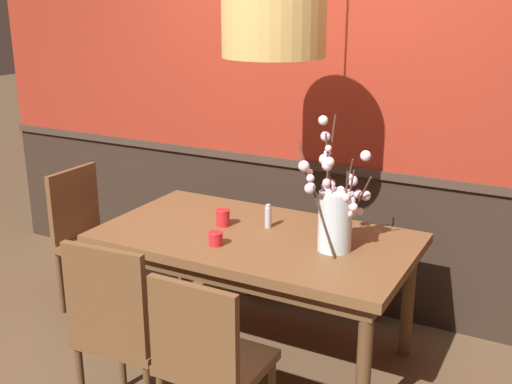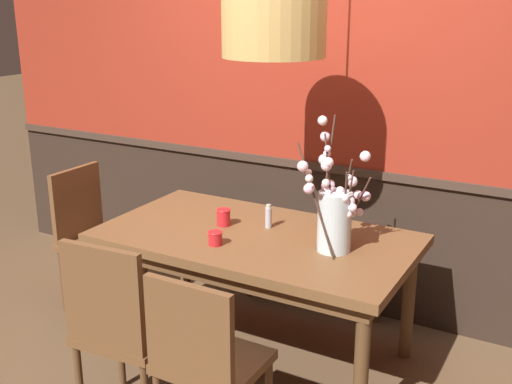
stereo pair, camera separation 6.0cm
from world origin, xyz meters
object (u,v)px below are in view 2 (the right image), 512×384
Objects in this scene: chair_head_west_end at (92,232)px; chair_near_side_left at (119,325)px; vase_with_blossoms at (335,214)px; candle_holder_nearer_center at (223,217)px; pendant_lamp at (274,27)px; chair_far_side_left at (288,219)px; dining_table at (256,249)px; chair_near_side_right at (204,357)px; candle_holder_nearer_edge at (215,238)px; chair_far_side_right at (362,229)px; condiment_bottle at (268,217)px.

chair_near_side_left is at bearing -41.66° from chair_head_west_end.
vase_with_blossoms is 7.12× the size of candle_holder_nearer_center.
chair_near_side_left is at bearing -108.31° from pendant_lamp.
dining_table is at bearing -75.37° from chair_far_side_left.
pendant_lamp is (0.06, 0.07, 1.18)m from dining_table.
chair_near_side_right is 1.70m from chair_head_west_end.
candle_holder_nearer_center reaches higher than dining_table.
chair_far_side_left is 1.30× the size of vase_with_blossoms.
chair_near_side_left is 9.84× the size of candle_holder_nearer_center.
dining_table is 2.48× the size of vase_with_blossoms.
dining_table is 21.64× the size of candle_holder_nearer_edge.
chair_far_side_right reaches higher than candle_holder_nearer_edge.
candle_holder_nearer_edge is (0.13, 0.62, 0.24)m from chair_near_side_left.
candle_holder_nearer_edge is 0.07× the size of pendant_lamp.
chair_head_west_end is at bearing 148.83° from chair_near_side_right.
dining_table is 0.53m from vase_with_blossoms.
chair_near_side_right is at bearing -75.19° from chair_far_side_left.
candle_holder_nearer_center is at bearing -158.51° from condiment_bottle.
vase_with_blossoms is (0.16, -0.90, 0.41)m from chair_far_side_right.
dining_table is 1.42× the size of pendant_lamp.
candle_holder_nearer_edge is at bearing 118.62° from chair_near_side_right.
candle_holder_nearer_center is at bearing 1.32° from chair_head_west_end.
chair_near_side_left reaches higher than chair_far_side_right.
dining_table is at bearing 74.00° from chair_near_side_left.
dining_table is 0.96m from chair_far_side_right.
vase_with_blossoms is at bearing 22.79° from candle_holder_nearer_edge.
chair_head_west_end is (-1.22, 0.01, -0.13)m from dining_table.
chair_far_side_left is (-0.23, 0.86, -0.14)m from dining_table.
pendant_lamp reaches higher than chair_far_side_right.
dining_table is 0.90m from chair_far_side_left.
vase_with_blossoms is (0.68, -0.86, 0.42)m from chair_far_side_left.
chair_far_side_left is at bearing -175.06° from chair_far_side_right.
chair_far_side_left is 0.82m from condiment_bottle.
chair_near_side_right is 0.77m from candle_holder_nearer_edge.
pendant_lamp is at bearing 71.69° from chair_near_side_left.
candle_holder_nearer_center is 0.71× the size of condiment_bottle.
chair_far_side_left reaches higher than chair_near_side_right.
dining_table is 1.85× the size of chair_head_west_end.
chair_far_side_right reaches higher than chair_far_side_left.
chair_far_side_left is 1.17m from vase_with_blossoms.
chair_far_side_right is 1.78m from chair_near_side_right.
pendant_lamp reaches higher than condiment_bottle.
chair_near_side_left is 1.31m from chair_head_west_end.
pendant_lamp is (0.18, 0.31, 1.06)m from candle_holder_nearer_edge.
candle_holder_nearer_center is (-0.00, -0.83, 0.27)m from chair_far_side_left.
pendant_lamp is (-0.23, -0.84, 1.31)m from chair_far_side_right.
chair_near_side_left is (-0.54, -1.77, 0.01)m from chair_far_side_right.
chair_head_west_end is at bearing -174.58° from condiment_bottle.
vase_with_blossoms is 0.48m from condiment_bottle.
pendant_lamp reaches higher than candle_holder_nearer_edge.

